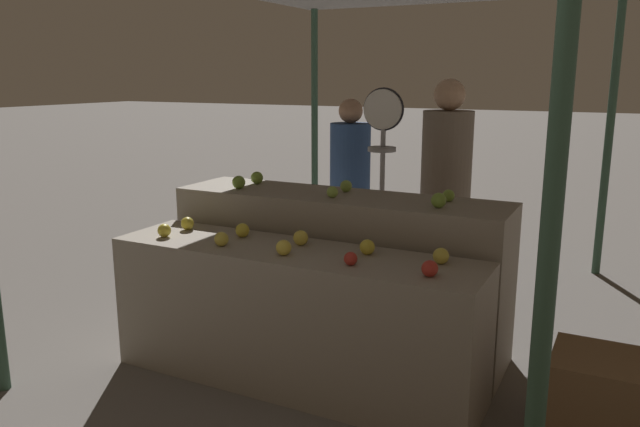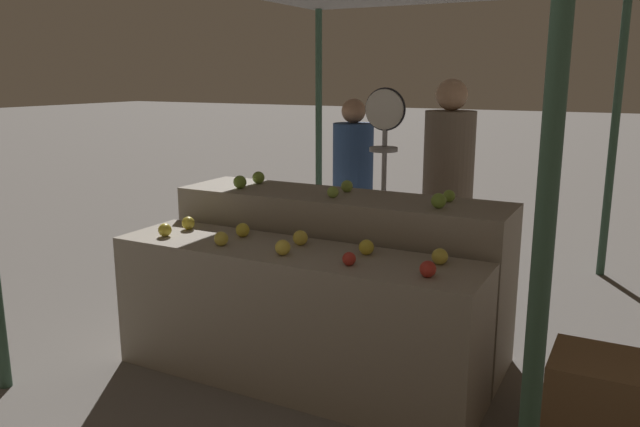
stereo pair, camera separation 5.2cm
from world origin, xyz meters
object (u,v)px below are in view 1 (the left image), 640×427
person_customer_left (350,177)px  wooden_crate_side (598,400)px  produce_scale (382,151)px  person_vendor_at_scale (446,180)px

person_customer_left → wooden_crate_side: size_ratio=3.52×
person_customer_left → produce_scale: bearing=158.2°
produce_scale → wooden_crate_side: size_ratio=3.76×
wooden_crate_side → produce_scale: bearing=145.4°
produce_scale → person_vendor_at_scale: person_vendor_at_scale is taller
person_vendor_at_scale → person_customer_left: (-0.94, 0.37, -0.10)m
produce_scale → person_customer_left: produce_scale is taller
produce_scale → person_vendor_at_scale: 0.56m
person_vendor_at_scale → person_customer_left: size_ratio=1.11×
person_vendor_at_scale → wooden_crate_side: bearing=113.0°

